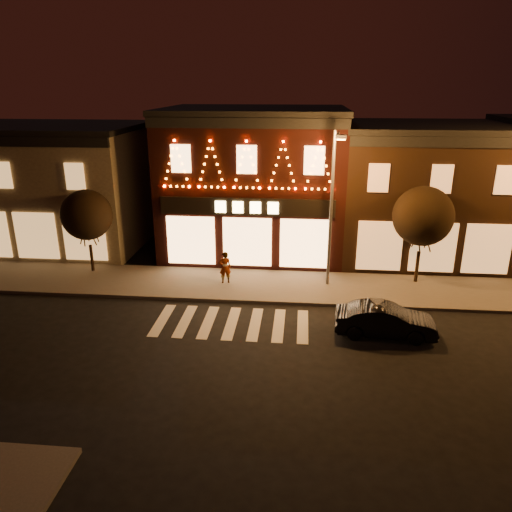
# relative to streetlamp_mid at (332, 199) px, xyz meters

# --- Properties ---
(ground) EXTENTS (120.00, 120.00, 0.00)m
(ground) POSITION_rel_streetlamp_mid_xyz_m (-4.21, -8.16, -4.52)
(ground) COLOR black
(ground) RESTS_ON ground
(sidewalk_far) EXTENTS (44.00, 4.00, 0.15)m
(sidewalk_far) POSITION_rel_streetlamp_mid_xyz_m (-2.21, -0.16, -4.44)
(sidewalk_far) COLOR #47423D
(sidewalk_far) RESTS_ON ground
(building_left) EXTENTS (12.20, 8.28, 7.30)m
(building_left) POSITION_rel_streetlamp_mid_xyz_m (-17.21, 5.83, -0.86)
(building_left) COLOR #655C47
(building_left) RESTS_ON ground
(building_pulp) EXTENTS (10.20, 8.34, 8.30)m
(building_pulp) POSITION_rel_streetlamp_mid_xyz_m (-4.21, 5.82, -0.35)
(building_pulp) COLOR black
(building_pulp) RESTS_ON ground
(building_right_a) EXTENTS (9.20, 8.28, 7.50)m
(building_right_a) POSITION_rel_streetlamp_mid_xyz_m (5.29, 5.83, -0.76)
(building_right_a) COLOR black
(building_right_a) RESTS_ON ground
(streetlamp_mid) EXTENTS (0.49, 1.71, 7.44)m
(streetlamp_mid) POSITION_rel_streetlamp_mid_xyz_m (0.00, 0.00, 0.00)
(streetlamp_mid) COLOR #59595E
(streetlamp_mid) RESTS_ON sidewalk_far
(tree_left) EXTENTS (2.61, 2.61, 4.36)m
(tree_left) POSITION_rel_streetlamp_mid_xyz_m (-12.39, 0.87, -1.32)
(tree_left) COLOR black
(tree_left) RESTS_ON sidewalk_far
(tree_right) EXTENTS (2.89, 2.89, 4.84)m
(tree_right) POSITION_rel_streetlamp_mid_xyz_m (4.42, 0.96, -0.98)
(tree_right) COLOR black
(tree_right) RESTS_ON sidewalk_far
(dark_sedan) EXTENTS (4.02, 1.61, 1.30)m
(dark_sedan) POSITION_rel_streetlamp_mid_xyz_m (2.05, -4.60, -3.87)
(dark_sedan) COLOR black
(dark_sedan) RESTS_ON ground
(pedestrian) EXTENTS (0.69, 0.56, 1.62)m
(pedestrian) POSITION_rel_streetlamp_mid_xyz_m (-5.10, -0.12, -3.56)
(pedestrian) COLOR gray
(pedestrian) RESTS_ON sidewalk_far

